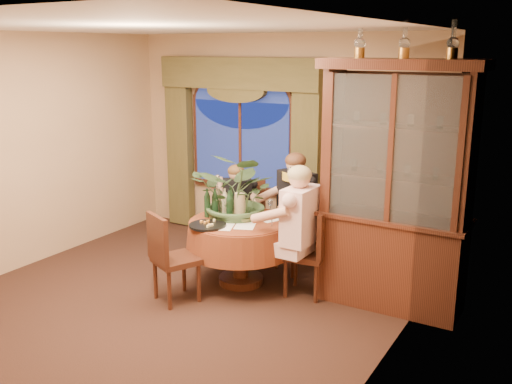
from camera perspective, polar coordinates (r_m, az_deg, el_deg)
The scene contains 37 objects.
floor at distance 6.10m, azimuth -8.93°, elevation -11.34°, with size 5.00×5.00×0.00m, color black.
wall_back at distance 7.69m, azimuth 2.55°, elevation 5.15°, with size 4.50×4.50×0.00m, color #A3805D.
wall_right at distance 4.57m, azimuth 12.79°, elevation -1.56°, with size 5.00×5.00×0.00m, color #A3805D.
ceiling at distance 5.51m, azimuth -10.09°, elevation 15.96°, with size 5.00×5.00×0.00m, color white.
window at distance 7.94m, azimuth -1.53°, elevation 4.72°, with size 1.62×0.10×1.32m, color navy, non-canonical shape.
arched_transom at distance 7.85m, azimuth -1.57°, elevation 10.35°, with size 1.60×0.06×0.44m, color navy, non-canonical shape.
drapery_left at distance 8.50m, azimuth -7.62°, elevation 4.42°, with size 0.38×0.14×2.32m, color #423D1E.
drapery_right at distance 7.43m, azimuth 5.03°, elevation 3.07°, with size 0.38×0.14×2.32m, color #423D1E.
swag_valance at distance 7.77m, azimuth -1.90°, elevation 11.78°, with size 2.45×0.16×0.42m, color #423D1E, non-canonical shape.
dining_table at distance 6.47m, azimuth -1.53°, elevation -6.01°, with size 1.23×1.23×0.75m, color maroon.
china_cabinet at distance 5.84m, azimuth 13.78°, elevation 0.40°, with size 1.55×0.61×2.52m, color #381911.
oil_lamp_left at distance 5.82m, azimuth 10.37°, elevation 14.72°, with size 0.11×0.11×0.34m, color #A5722D, non-canonical shape.
oil_lamp_center at distance 5.68m, azimuth 14.65°, elevation 14.51°, with size 0.11×0.11×0.34m, color #A5722D, non-canonical shape.
oil_lamp_right at distance 5.57m, azimuth 19.12°, elevation 14.21°, with size 0.11×0.11×0.34m, color #A5722D, non-canonical shape.
chair_right at distance 6.18m, azimuth 5.01°, elevation -6.03°, with size 0.42×0.42×0.96m, color black.
chair_back_right at distance 6.82m, azimuth 4.07°, elevation -4.02°, with size 0.42×0.42×0.96m, color black.
chair_back at distance 7.25m, azimuth -0.81°, elevation -2.88°, with size 0.42×0.42×0.96m, color black.
chair_front_left at distance 6.07m, azimuth -8.00°, elevation -6.50°, with size 0.42×0.42×0.96m, color black.
person_pink at distance 5.99m, azimuth 4.45°, elevation -4.15°, with size 0.52×0.48×1.46m, color beige, non-canonical shape.
person_back at distance 7.20m, azimuth -1.98°, elevation -1.93°, with size 0.44×0.40×1.22m, color black, non-canonical shape.
person_scarf at distance 6.79m, azimuth 4.04°, elevation -1.99°, with size 0.52×0.47×1.44m, color black, non-canonical shape.
stoneware_vase at distance 6.41m, azimuth -1.63°, elevation -1.34°, with size 0.15×0.15×0.29m, color #98835D, non-canonical shape.
centerpiece_plant at distance 6.34m, azimuth -1.65°, elevation 3.12°, with size 1.02×1.13×0.88m, color #35502E.
olive_bowl at distance 6.28m, azimuth -1.24°, elevation -2.77°, with size 0.17×0.17×0.05m, color #505A2A.
cheese_platter at distance 6.15m, azimuth -4.87°, elevation -3.34°, with size 0.40×0.40×0.02m, color black.
wine_bottle_0 at distance 6.45m, azimuth -4.90°, elevation -1.09°, with size 0.07×0.07×0.33m, color black.
wine_bottle_1 at distance 6.55m, azimuth -3.85°, elevation -0.82°, with size 0.07×0.07×0.33m, color tan.
wine_bottle_2 at distance 6.34m, azimuth -2.68°, elevation -1.33°, with size 0.07×0.07×0.33m, color black.
wine_bottle_3 at distance 6.53m, azimuth -2.55°, elevation -0.85°, with size 0.07×0.07×0.33m, color black.
wine_bottle_4 at distance 6.44m, azimuth -4.12°, elevation -1.08°, with size 0.07×0.07×0.33m, color black.
wine_bottle_5 at distance 6.43m, azimuth -3.14°, elevation -1.09°, with size 0.07×0.07×0.33m, color tan.
tasting_paper_0 at distance 6.16m, azimuth -1.09°, elevation -3.35°, with size 0.21×0.30×0.00m, color white.
tasting_paper_1 at distance 6.40m, azimuth 1.66°, elevation -2.66°, with size 0.21×0.30×0.00m, color white.
tasting_paper_2 at distance 6.13m, azimuth -3.28°, elevation -3.44°, with size 0.21×0.30×0.00m, color white.
wine_glass_person_pink at distance 6.12m, azimuth 1.59°, elevation -2.62°, with size 0.07×0.07×0.18m, color silver, non-canonical shape.
wine_glass_person_back at distance 6.71m, azimuth -1.78°, elevation -1.09°, with size 0.07×0.07×0.18m, color silver, non-canonical shape.
wine_glass_person_scarf at distance 6.54m, azimuth 1.44°, elevation -1.50°, with size 0.07×0.07×0.18m, color silver, non-canonical shape.
Camera 1 is at (3.55, -4.20, 2.62)m, focal length 40.00 mm.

